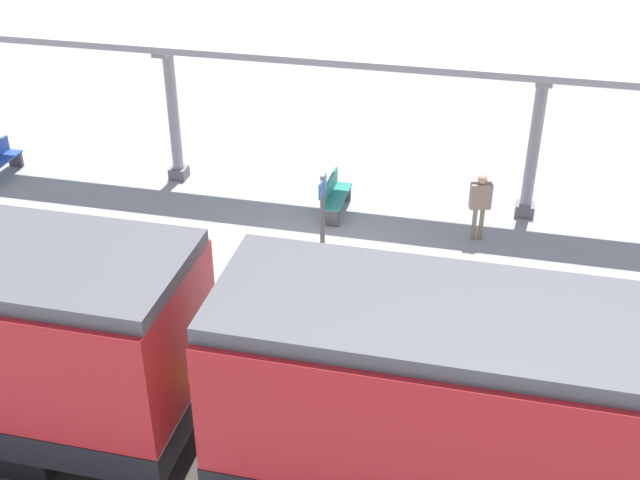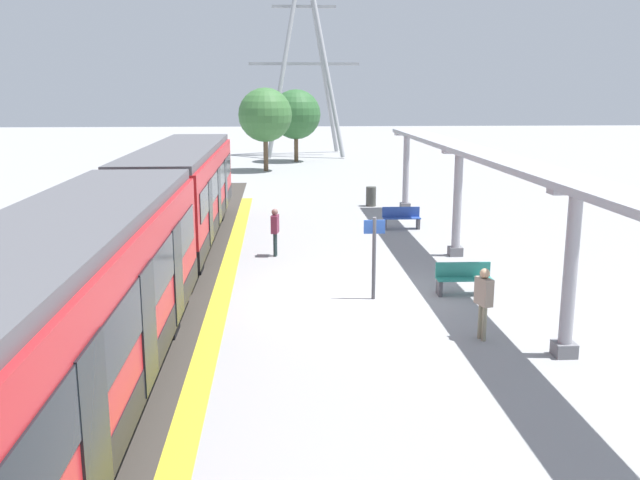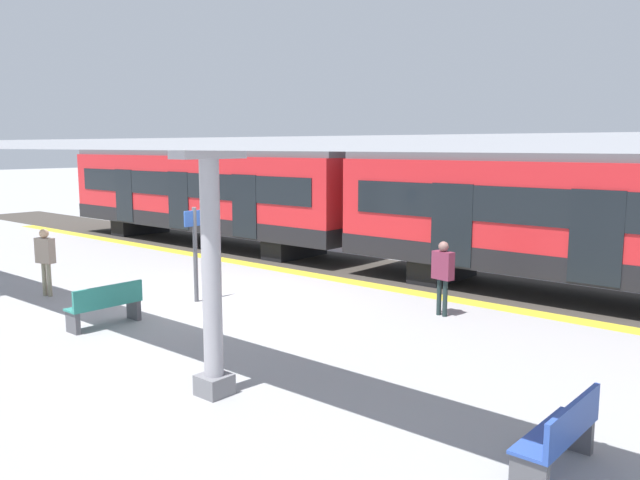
% 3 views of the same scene
% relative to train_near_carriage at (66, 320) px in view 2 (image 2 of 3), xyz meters
% --- Properties ---
extents(ground_plane, '(176.00, 176.00, 0.00)m').
position_rel_train_near_carriage_xyz_m(ground_plane, '(5.69, 6.93, -1.83)').
color(ground_plane, gray).
extents(tactile_edge_strip, '(0.54, 34.77, 0.01)m').
position_rel_train_near_carriage_xyz_m(tactile_edge_strip, '(1.86, 6.93, -1.83)').
color(tactile_edge_strip, gold).
rests_on(tactile_edge_strip, ground).
extents(trackbed, '(3.20, 46.77, 0.01)m').
position_rel_train_near_carriage_xyz_m(trackbed, '(-0.01, 6.93, -1.83)').
color(trackbed, '#38332D').
rests_on(trackbed, ground).
extents(train_near_carriage, '(2.65, 13.52, 3.48)m').
position_rel_train_near_carriage_xyz_m(train_near_carriage, '(0.00, 0.00, 0.00)').
color(train_near_carriage, red).
rests_on(train_near_carriage, ground).
extents(train_far_carriage, '(2.65, 13.52, 3.48)m').
position_rel_train_near_carriage_xyz_m(train_far_carriage, '(0.00, 14.10, 0.00)').
color(train_far_carriage, red).
rests_on(train_far_carriage, ground).
extents(canopy_pillar_second, '(1.10, 0.44, 3.53)m').
position_rel_train_near_carriage_xyz_m(canopy_pillar_second, '(9.33, 2.45, -0.04)').
color(canopy_pillar_second, slate).
rests_on(canopy_pillar_second, ground).
extents(canopy_pillar_third, '(1.10, 0.44, 3.53)m').
position_rel_train_near_carriage_xyz_m(canopy_pillar_third, '(9.33, 11.36, -0.04)').
color(canopy_pillar_third, slate).
rests_on(canopy_pillar_third, ground).
extents(canopy_pillar_fourth, '(1.10, 0.44, 3.53)m').
position_rel_train_near_carriage_xyz_m(canopy_pillar_fourth, '(9.33, 20.52, -0.04)').
color(canopy_pillar_fourth, slate).
rests_on(canopy_pillar_fourth, ground).
extents(canopy_beam, '(1.20, 27.75, 0.16)m').
position_rel_train_near_carriage_xyz_m(canopy_beam, '(9.33, 7.05, 1.78)').
color(canopy_beam, '#A8AAB2').
rests_on(canopy_beam, canopy_pillar_nearest).
extents(bench_near_end, '(1.51, 0.46, 0.86)m').
position_rel_train_near_carriage_xyz_m(bench_near_end, '(8.41, 6.97, -1.39)').
color(bench_near_end, '#287E71').
rests_on(bench_near_end, ground).
extents(bench_mid_platform, '(1.50, 0.46, 0.86)m').
position_rel_train_near_carriage_xyz_m(bench_mid_platform, '(8.33, 16.01, -1.39)').
color(bench_mid_platform, '#29489E').
rests_on(bench_mid_platform, ground).
extents(trash_bin, '(0.48, 0.48, 0.93)m').
position_rel_train_near_carriage_xyz_m(trash_bin, '(7.86, 21.50, -1.37)').
color(trash_bin, '#484A43').
rests_on(trash_bin, ground).
extents(platform_info_sign, '(0.56, 0.10, 2.20)m').
position_rel_train_near_carriage_xyz_m(platform_info_sign, '(5.92, 6.69, -0.50)').
color(platform_info_sign, '#4C4C51').
rests_on(platform_info_sign, ground).
extents(passenger_waiting_near_edge, '(0.29, 0.49, 1.60)m').
position_rel_train_near_carriage_xyz_m(passenger_waiting_near_edge, '(3.31, 11.66, -0.83)').
color(passenger_waiting_near_edge, '#1D2C2C').
rests_on(passenger_waiting_near_edge, ground).
extents(passenger_by_the_benches, '(0.33, 0.51, 1.63)m').
position_rel_train_near_carriage_xyz_m(passenger_by_the_benches, '(7.90, 3.51, -0.81)').
color(passenger_by_the_benches, gray).
rests_on(passenger_by_the_benches, ground).
extents(electricity_pylon, '(9.15, 6.39, 16.65)m').
position_rel_train_near_carriage_xyz_m(electricity_pylon, '(5.76, 47.86, 6.62)').
color(electricity_pylon, '#93969B').
rests_on(electricity_pylon, ground).
extents(tree_left_background, '(3.77, 3.77, 5.48)m').
position_rel_train_near_carriage_xyz_m(tree_left_background, '(4.90, 42.56, 1.76)').
color(tree_left_background, brown).
rests_on(tree_left_background, ground).
extents(tree_right_background, '(3.62, 3.62, 5.59)m').
position_rel_train_near_carriage_xyz_m(tree_right_background, '(2.66, 36.37, 1.94)').
color(tree_right_background, brown).
rests_on(tree_right_background, ground).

